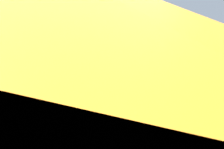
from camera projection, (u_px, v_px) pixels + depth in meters
umbrella_second at (87, 22)px, 4.51m from camera, size 2.49×2.49×2.65m
lounger_second_shoreside at (116, 95)px, 5.90m from camera, size 1.27×0.75×0.59m
lounger_second_inland at (138, 122)px, 4.03m from camera, size 1.53×0.72×0.58m
umbrella_farthest at (94, 28)px, 7.72m from camera, size 2.55×2.55×2.57m
lounger_farthest_shoreside at (116, 73)px, 9.29m from camera, size 1.35×0.84×0.56m
person_walking_near at (171, 50)px, 12.88m from camera, size 0.40×0.42×1.72m
person_walking_mid at (69, 52)px, 10.94m from camera, size 0.30×0.40×1.72m
person_walking_far at (204, 73)px, 5.02m from camera, size 0.39×0.28×1.71m
cooler_box at (204, 95)px, 6.25m from camera, size 0.57×0.50×0.32m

